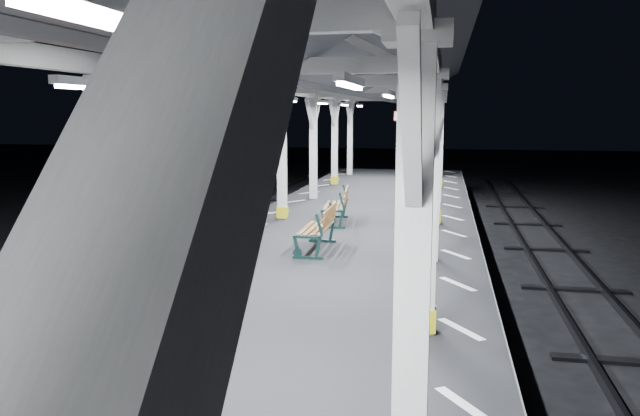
% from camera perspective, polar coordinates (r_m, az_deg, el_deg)
% --- Properties ---
extents(hazard_stripes_left, '(1.00, 48.00, 0.01)m').
position_cam_1_polar(hazard_stripes_left, '(7.93, -26.05, -12.87)').
color(hazard_stripes_left, silver).
rests_on(hazard_stripes_left, platform).
extents(hazard_stripes_right, '(1.00, 48.00, 0.01)m').
position_cam_1_polar(hazard_stripes_right, '(6.45, 13.23, -17.24)').
color(hazard_stripes_right, silver).
rests_on(hazard_stripes_right, platform).
extents(canopy, '(5.40, 49.00, 4.65)m').
position_cam_1_polar(canopy, '(6.23, -9.54, 15.56)').
color(canopy, silver).
rests_on(canopy, platform).
extents(bench_mid, '(0.66, 1.68, 0.90)m').
position_cam_1_polar(bench_mid, '(12.70, 0.03, -1.78)').
color(bench_mid, '#142F2B').
rests_on(bench_mid, platform).
extents(bench_far, '(0.79, 1.73, 0.91)m').
position_cam_1_polar(bench_far, '(15.85, 1.73, 0.34)').
color(bench_far, '#142F2B').
rests_on(bench_far, platform).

